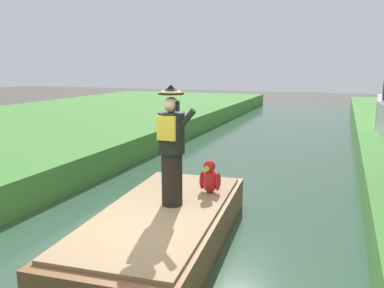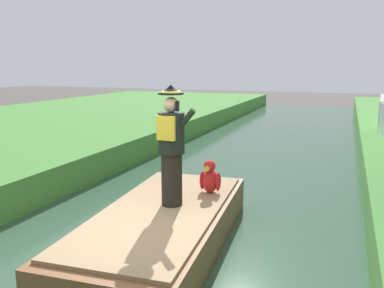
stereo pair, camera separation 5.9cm
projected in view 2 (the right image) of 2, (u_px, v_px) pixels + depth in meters
ground_plane at (140, 275)px, 5.43m from camera, size 80.00×80.00×0.00m
canal_water at (139, 272)px, 5.42m from camera, size 5.86×48.00×0.10m
boat at (163, 227)px, 6.03m from camera, size 2.14×4.34×0.61m
person_pirate at (172, 146)px, 5.95m from camera, size 0.61×0.42×1.85m
parrot_plush at (210, 178)px, 6.68m from camera, size 0.36×0.34×0.57m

